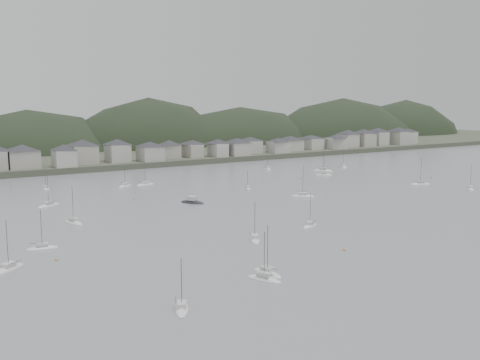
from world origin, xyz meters
TOP-DOWN VIEW (x-y plane):
  - ground at (0.00, 0.00)m, footprint 900.00×900.00m
  - far_shore_land at (0.00, 295.00)m, footprint 900.00×250.00m
  - forested_ridge at (4.83, 269.40)m, footprint 851.55×103.94m
  - waterfront_town at (50.59, 183.34)m, footprint 451.48×28.46m
  - sailboat_lead at (-43.74, -1.91)m, footprint 3.26×7.94m
  - moored_fleet at (-1.43, 71.98)m, footprint 233.07×150.15m
  - motor_launch_far at (-20.63, 72.99)m, footprint 7.14×9.32m
  - mooring_buoys at (7.13, 44.76)m, footprint 176.06×117.11m

SIDE VIEW (x-z plane):
  - forested_ridge at x=4.83m, z-range -62.57..40.00m
  - ground at x=0.00m, z-range 0.00..0.00m
  - mooring_buoys at x=7.13m, z-range -0.20..0.50m
  - moored_fleet at x=-1.43m, z-range -6.58..6.93m
  - sailboat_lead at x=-43.74m, z-range -5.12..5.47m
  - motor_launch_far at x=-20.63m, z-range -1.77..2.34m
  - far_shore_land at x=0.00m, z-range 0.00..3.00m
  - waterfront_town at x=50.59m, z-range 2.20..15.12m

